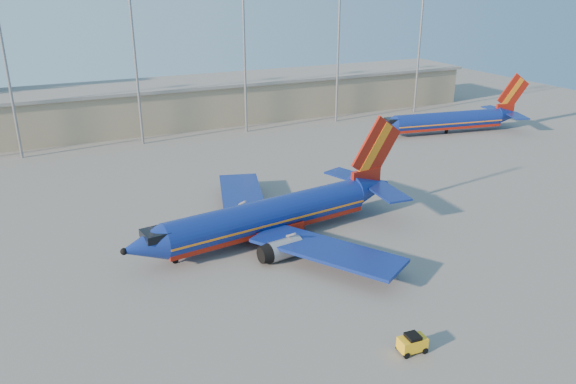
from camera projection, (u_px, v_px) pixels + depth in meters
name	position (u px, v px, depth m)	size (l,w,h in m)	color
ground	(269.00, 239.00, 64.39)	(220.00, 220.00, 0.00)	slate
terminal_building	(202.00, 100.00, 115.86)	(122.00, 16.00, 8.50)	gray
light_mast_row	(191.00, 41.00, 99.00)	(101.60, 1.60, 28.65)	gray
aircraft_main	(275.00, 215.00, 64.12)	(36.27, 34.68, 12.31)	navy
aircraft_second	(451.00, 120.00, 107.42)	(31.92, 12.34, 10.86)	navy
baggage_tug	(412.00, 343.00, 44.62)	(2.31, 1.49, 1.60)	#F0B015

